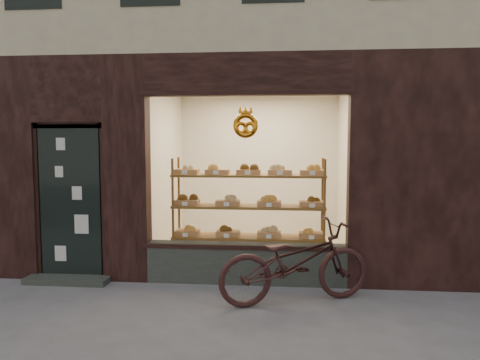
# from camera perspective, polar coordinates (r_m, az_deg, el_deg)

# --- Properties ---
(ground) EXTENTS (90.00, 90.00, 0.00)m
(ground) POSITION_cam_1_polar(r_m,az_deg,el_deg) (4.68, -7.40, -19.99)
(ground) COLOR slate
(display_shelf) EXTENTS (2.20, 0.45, 1.70)m
(display_shelf) POSITION_cam_1_polar(r_m,az_deg,el_deg) (6.79, 1.05, -4.24)
(display_shelf) COLOR brown
(display_shelf) RESTS_ON ground
(bicycle) EXTENTS (2.01, 1.29, 1.00)m
(bicycle) POSITION_cam_1_polar(r_m,az_deg,el_deg) (5.75, 6.73, -9.90)
(bicycle) COLOR black
(bicycle) RESTS_ON ground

